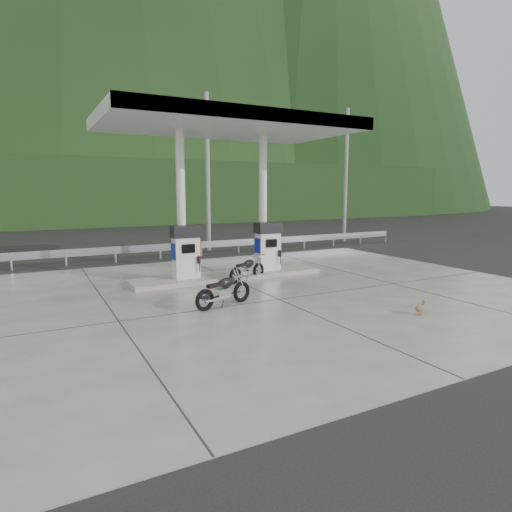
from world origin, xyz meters
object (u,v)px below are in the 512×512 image
gas_pump_right (268,246)px  duck (420,309)px  motorcycle_right (247,270)px  motorcycle_left (224,291)px  gas_pump_left (186,252)px

gas_pump_right → duck: bearing=-83.3°
gas_pump_right → motorcycle_right: gas_pump_right is taller
motorcycle_right → duck: bearing=-92.9°
gas_pump_right → motorcycle_left: (-3.30, -3.42, -0.63)m
motorcycle_left → gas_pump_left: bearing=71.6°
motorcycle_right → gas_pump_right: bearing=8.2°
gas_pump_left → gas_pump_right: bearing=0.0°
gas_pump_left → gas_pump_right: size_ratio=1.00×
gas_pump_left → duck: 7.66m
motorcycle_left → motorcycle_right: size_ratio=1.07×
motorcycle_left → duck: (4.07, -3.08, -0.26)m
gas_pump_left → gas_pump_right: same height
gas_pump_left → duck: gas_pump_left is taller
motorcycle_right → duck: size_ratio=3.85×
duck → motorcycle_left: bearing=130.9°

